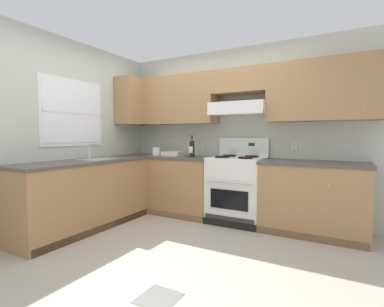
# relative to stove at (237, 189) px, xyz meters

# --- Properties ---
(ground_plane) EXTENTS (7.04, 7.04, 0.00)m
(ground_plane) POSITION_rel_stove_xyz_m (-0.42, -1.25, -0.48)
(ground_plane) COLOR #B2AA99
(floor_accent_tile) EXTENTS (0.30, 0.30, 0.01)m
(floor_accent_tile) POSITION_rel_stove_xyz_m (0.15, -2.11, -0.48)
(floor_accent_tile) COLOR slate
(floor_accent_tile) RESTS_ON ground_plane
(wall_back) EXTENTS (4.68, 0.57, 2.55)m
(wall_back) POSITION_rel_stove_xyz_m (-0.01, 0.27, 1.00)
(wall_back) COLOR beige
(wall_back) RESTS_ON ground_plane
(wall_left) EXTENTS (0.47, 4.00, 2.55)m
(wall_left) POSITION_rel_stove_xyz_m (-2.01, -1.03, 0.87)
(wall_left) COLOR beige
(wall_left) RESTS_ON ground_plane
(counter_back_run) EXTENTS (3.60, 0.65, 0.91)m
(counter_back_run) POSITION_rel_stove_xyz_m (-0.20, -0.01, -0.03)
(counter_back_run) COLOR #A87A4C
(counter_back_run) RESTS_ON ground_plane
(counter_left_run) EXTENTS (0.63, 1.91, 1.13)m
(counter_left_run) POSITION_rel_stove_xyz_m (-1.66, -1.25, -0.02)
(counter_left_run) COLOR #A87A4C
(counter_left_run) RESTS_ON ground_plane
(stove) EXTENTS (0.76, 0.62, 1.20)m
(stove) POSITION_rel_stove_xyz_m (0.00, 0.00, 0.00)
(stove) COLOR white
(stove) RESTS_ON ground_plane
(wine_bottle) EXTENTS (0.08, 0.08, 0.35)m
(wine_bottle) POSITION_rel_stove_xyz_m (-0.71, -0.03, 0.57)
(wine_bottle) COLOR black
(wine_bottle) RESTS_ON counter_back_run
(bowl) EXTENTS (0.32, 0.26, 0.07)m
(bowl) POSITION_rel_stove_xyz_m (-1.11, 0.06, 0.45)
(bowl) COLOR white
(bowl) RESTS_ON counter_back_run
(paper_towel_roll) EXTENTS (0.13, 0.13, 0.13)m
(paper_towel_roll) POSITION_rel_stove_xyz_m (-1.38, -0.03, 0.50)
(paper_towel_roll) COLOR white
(paper_towel_roll) RESTS_ON counter_back_run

